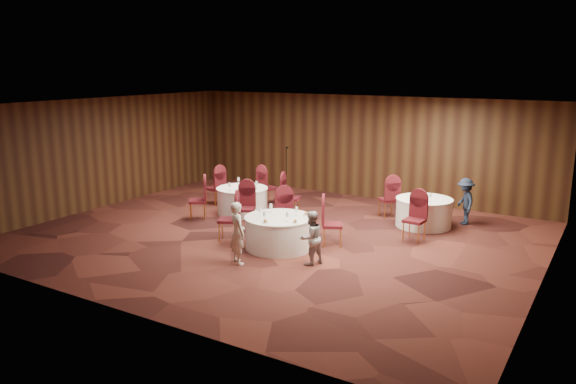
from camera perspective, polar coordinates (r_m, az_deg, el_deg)
The scene contains 15 objects.
ground at distance 13.84m, azimuth -1.14°, elevation -4.51°, with size 12.00×12.00×0.00m, color black.
room_shell at distance 13.39m, azimuth -1.18°, elevation 3.55°, with size 12.00×12.00×12.00m.
table_main at distance 12.87m, azimuth -0.94°, elevation -4.11°, with size 1.57×1.57×0.74m.
table_left at distance 15.90m, azimuth -4.65°, elevation -0.86°, with size 1.45×1.45×0.74m.
table_right at distance 15.01m, azimuth 13.62°, elevation -2.01°, with size 1.45×1.45×0.74m.
chairs_main at distance 13.54m, azimuth -0.75°, elevation -2.70°, with size 3.03×2.01×1.00m.
chairs_left at distance 15.88m, azimuth -4.56°, elevation -0.41°, with size 3.23×3.04×1.00m.
chairs_right at distance 14.71m, azimuth 11.38°, elevation -1.69°, with size 1.95×2.34×1.00m.
tabletop_main at distance 12.59m, azimuth -0.66°, elevation -2.28°, with size 1.08×1.17×0.22m.
tabletop_left at distance 15.79m, azimuth -4.70°, elevation 0.71°, with size 0.82×0.81×0.22m.
tabletop_right at distance 14.60m, azimuth 14.26°, elevation -0.34°, with size 0.08×0.08×0.22m.
mic_stand at distance 18.08m, azimuth -0.17°, elevation 1.11°, with size 0.24×0.24×1.57m.
woman_a at distance 11.85m, azimuth -5.16°, elevation -4.16°, with size 0.49×0.32×1.34m, color silver.
woman_b at distance 11.79m, azimuth 2.34°, elevation -4.68°, with size 0.56×0.44×1.16m, color #A8A8AC.
man_c at distance 15.43m, azimuth 17.55°, elevation -0.91°, with size 0.80×0.46×1.24m, color #161F31.
Camera 1 is at (7.08, -11.16, 4.12)m, focal length 35.00 mm.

